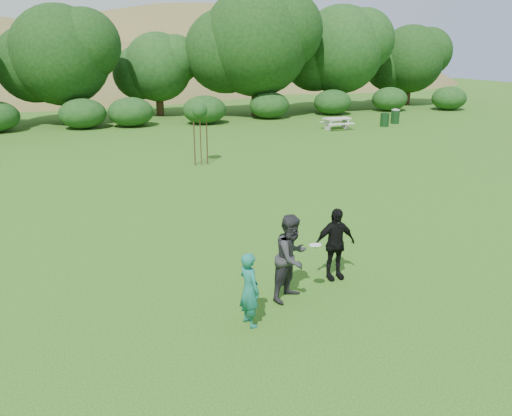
{
  "coord_description": "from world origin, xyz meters",
  "views": [
    {
      "loc": [
        -4.77,
        -8.95,
        5.3
      ],
      "look_at": [
        0.0,
        3.0,
        1.1
      ],
      "focal_mm": 35.0,
      "sensor_mm": 36.0,
      "label": 1
    }
  ],
  "objects_px": {
    "player_teal": "(249,289)",
    "player_grey": "(292,257)",
    "trash_can_lidded": "(395,116)",
    "sapling": "(200,112)",
    "player_black": "(335,244)",
    "picnic_table": "(337,122)",
    "trash_can_near": "(385,120)"
  },
  "relations": [
    {
      "from": "player_black",
      "to": "trash_can_lidded",
      "type": "relative_size",
      "value": 1.66
    },
    {
      "from": "player_teal",
      "to": "trash_can_lidded",
      "type": "bearing_deg",
      "value": -53.9
    },
    {
      "from": "sapling",
      "to": "picnic_table",
      "type": "bearing_deg",
      "value": 30.68
    },
    {
      "from": "trash_can_near",
      "to": "sapling",
      "type": "relative_size",
      "value": 0.32
    },
    {
      "from": "player_teal",
      "to": "picnic_table",
      "type": "height_order",
      "value": "player_teal"
    },
    {
      "from": "trash_can_near",
      "to": "sapling",
      "type": "xyz_separation_m",
      "value": [
        -14.86,
        -6.52,
        1.97
      ]
    },
    {
      "from": "player_grey",
      "to": "trash_can_lidded",
      "type": "height_order",
      "value": "player_grey"
    },
    {
      "from": "player_black",
      "to": "player_teal",
      "type": "bearing_deg",
      "value": -151.73
    },
    {
      "from": "trash_can_lidded",
      "to": "sapling",
      "type": "bearing_deg",
      "value": -155.77
    },
    {
      "from": "trash_can_lidded",
      "to": "player_grey",
      "type": "bearing_deg",
      "value": -131.25
    },
    {
      "from": "player_teal",
      "to": "picnic_table",
      "type": "xyz_separation_m",
      "value": [
        14.1,
        20.54,
        -0.25
      ]
    },
    {
      "from": "player_teal",
      "to": "player_black",
      "type": "bearing_deg",
      "value": -76.8
    },
    {
      "from": "player_teal",
      "to": "sapling",
      "type": "distance_m",
      "value": 14.33
    },
    {
      "from": "player_black",
      "to": "sapling",
      "type": "relative_size",
      "value": 0.61
    },
    {
      "from": "picnic_table",
      "to": "player_black",
      "type": "bearing_deg",
      "value": -120.72
    },
    {
      "from": "player_teal",
      "to": "trash_can_lidded",
      "type": "distance_m",
      "value": 28.74
    },
    {
      "from": "trash_can_near",
      "to": "trash_can_lidded",
      "type": "relative_size",
      "value": 0.86
    },
    {
      "from": "player_grey",
      "to": "picnic_table",
      "type": "distance_m",
      "value": 23.65
    },
    {
      "from": "sapling",
      "to": "picnic_table",
      "type": "relative_size",
      "value": 1.58
    },
    {
      "from": "player_teal",
      "to": "player_black",
      "type": "height_order",
      "value": "player_black"
    },
    {
      "from": "player_teal",
      "to": "trash_can_near",
      "type": "bearing_deg",
      "value": -52.77
    },
    {
      "from": "player_black",
      "to": "trash_can_lidded",
      "type": "distance_m",
      "value": 26.1
    },
    {
      "from": "player_grey",
      "to": "trash_can_near",
      "type": "xyz_separation_m",
      "value": [
        16.57,
        19.75,
        -0.51
      ]
    },
    {
      "from": "player_black",
      "to": "player_grey",
      "type": "bearing_deg",
      "value": -155.81
    },
    {
      "from": "player_grey",
      "to": "trash_can_lidded",
      "type": "bearing_deg",
      "value": 19.72
    },
    {
      "from": "sapling",
      "to": "trash_can_lidded",
      "type": "xyz_separation_m",
      "value": [
        16.35,
        7.36,
        -1.88
      ]
    },
    {
      "from": "player_grey",
      "to": "player_black",
      "type": "relative_size",
      "value": 1.1
    },
    {
      "from": "player_teal",
      "to": "sapling",
      "type": "xyz_separation_m",
      "value": [
        2.96,
        13.93,
        1.65
      ]
    },
    {
      "from": "player_teal",
      "to": "player_grey",
      "type": "height_order",
      "value": "player_grey"
    },
    {
      "from": "player_grey",
      "to": "sapling",
      "type": "relative_size",
      "value": 0.68
    },
    {
      "from": "player_teal",
      "to": "player_grey",
      "type": "distance_m",
      "value": 1.44
    },
    {
      "from": "player_black",
      "to": "sapling",
      "type": "distance_m",
      "value": 12.81
    }
  ]
}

